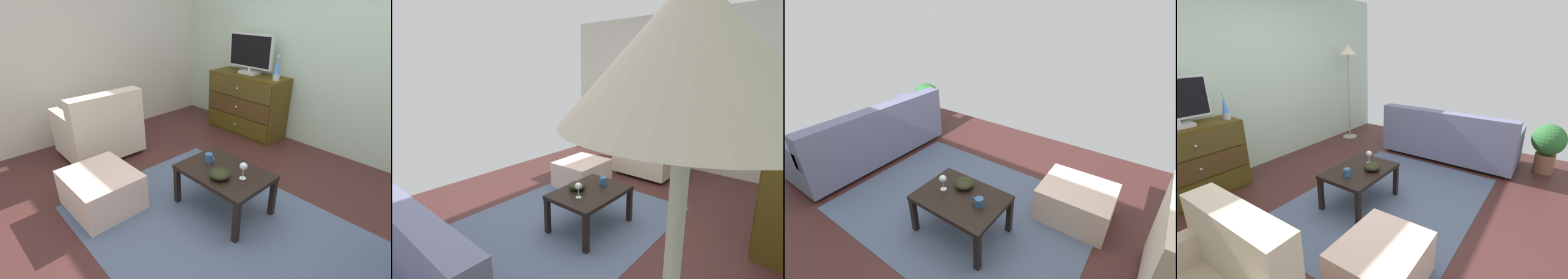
% 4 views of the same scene
% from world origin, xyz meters
% --- Properties ---
extents(ground_plane, '(5.66, 4.58, 0.05)m').
position_xyz_m(ground_plane, '(0.00, 0.00, -0.03)').
color(ground_plane, '#452321').
extents(wall_plain_left, '(0.12, 4.58, 2.58)m').
position_xyz_m(wall_plain_left, '(-2.59, 0.00, 1.29)').
color(wall_plain_left, beige).
rests_on(wall_plain_left, ground_plane).
extents(area_rug, '(2.60, 1.90, 0.01)m').
position_xyz_m(area_rug, '(0.20, -0.20, 0.00)').
color(area_rug, slate).
rests_on(area_rug, ground_plane).
extents(coffee_table, '(0.81, 0.58, 0.42)m').
position_xyz_m(coffee_table, '(0.01, 0.07, 0.37)').
color(coffee_table, black).
rests_on(coffee_table, ground_plane).
extents(wine_glass, '(0.07, 0.07, 0.16)m').
position_xyz_m(wine_glass, '(0.22, 0.08, 0.54)').
color(wine_glass, silver).
rests_on(wine_glass, coffee_table).
extents(mug, '(0.11, 0.08, 0.09)m').
position_xyz_m(mug, '(-0.20, 0.07, 0.46)').
color(mug, '#2F5A8E').
rests_on(mug, coffee_table).
extents(bowl_decorative, '(0.19, 0.19, 0.08)m').
position_xyz_m(bowl_decorative, '(0.08, -0.06, 0.46)').
color(bowl_decorative, black).
rests_on(bowl_decorative, coffee_table).
extents(armchair, '(0.80, 0.90, 0.87)m').
position_xyz_m(armchair, '(-1.83, -0.26, 0.35)').
color(armchair, '#332319').
rests_on(armchair, ground_plane).
extents(ottoman, '(0.71, 0.61, 0.37)m').
position_xyz_m(ottoman, '(-0.81, -0.77, 0.18)').
color(ottoman, beige).
rests_on(ottoman, ground_plane).
extents(standing_lamp, '(0.32, 0.32, 1.78)m').
position_xyz_m(standing_lamp, '(1.80, 1.69, 1.52)').
color(standing_lamp, '#A59E8C').
rests_on(standing_lamp, ground_plane).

